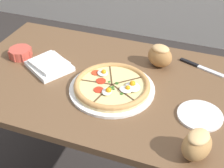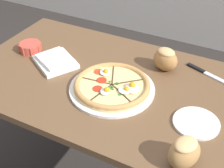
{
  "view_description": "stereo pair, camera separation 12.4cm",
  "coord_description": "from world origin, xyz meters",
  "px_view_note": "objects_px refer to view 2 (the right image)",
  "views": [
    {
      "loc": [
        0.41,
        -0.98,
        1.54
      ],
      "look_at": [
        0.07,
        -0.05,
        0.79
      ],
      "focal_mm": 50.0,
      "sensor_mm": 36.0,
      "label": 1
    },
    {
      "loc": [
        0.53,
        -0.93,
        1.54
      ],
      "look_at": [
        0.07,
        -0.05,
        0.79
      ],
      "focal_mm": 50.0,
      "sensor_mm": 36.0,
      "label": 2
    }
  ],
  "objects_px": {
    "ramekin_bowl": "(30,47)",
    "bread_piece_near": "(184,152)",
    "dining_table": "(103,101)",
    "knife_main": "(207,74)",
    "side_saucer": "(196,123)",
    "bread_piece_mid": "(165,59)",
    "pizza": "(112,86)",
    "napkin_folded": "(56,61)"
  },
  "relations": [
    {
      "from": "ramekin_bowl",
      "to": "knife_main",
      "type": "height_order",
      "value": "ramekin_bowl"
    },
    {
      "from": "dining_table",
      "to": "napkin_folded",
      "type": "bearing_deg",
      "value": 179.12
    },
    {
      "from": "napkin_folded",
      "to": "knife_main",
      "type": "bearing_deg",
      "value": 19.91
    },
    {
      "from": "dining_table",
      "to": "bread_piece_mid",
      "type": "distance_m",
      "value": 0.33
    },
    {
      "from": "pizza",
      "to": "bread_piece_near",
      "type": "relative_size",
      "value": 2.53
    },
    {
      "from": "pizza",
      "to": "dining_table",
      "type": "bearing_deg",
      "value": 144.42
    },
    {
      "from": "bread_piece_near",
      "to": "bread_piece_mid",
      "type": "relative_size",
      "value": 1.01
    },
    {
      "from": "ramekin_bowl",
      "to": "bread_piece_near",
      "type": "xyz_separation_m",
      "value": [
        0.85,
        -0.32,
        0.03
      ]
    },
    {
      "from": "bread_piece_near",
      "to": "knife_main",
      "type": "distance_m",
      "value": 0.52
    },
    {
      "from": "pizza",
      "to": "ramekin_bowl",
      "type": "bearing_deg",
      "value": 169.51
    },
    {
      "from": "pizza",
      "to": "bread_piece_mid",
      "type": "distance_m",
      "value": 0.28
    },
    {
      "from": "bread_piece_mid",
      "to": "side_saucer",
      "type": "distance_m",
      "value": 0.35
    },
    {
      "from": "dining_table",
      "to": "knife_main",
      "type": "relative_size",
      "value": 5.76
    },
    {
      "from": "ramekin_bowl",
      "to": "bread_piece_mid",
      "type": "relative_size",
      "value": 0.8
    },
    {
      "from": "dining_table",
      "to": "napkin_folded",
      "type": "height_order",
      "value": "napkin_folded"
    },
    {
      "from": "knife_main",
      "to": "side_saucer",
      "type": "bearing_deg",
      "value": -63.22
    },
    {
      "from": "pizza",
      "to": "napkin_folded",
      "type": "bearing_deg",
      "value": 169.91
    },
    {
      "from": "dining_table",
      "to": "knife_main",
      "type": "distance_m",
      "value": 0.47
    },
    {
      "from": "side_saucer",
      "to": "knife_main",
      "type": "bearing_deg",
      "value": 96.7
    },
    {
      "from": "dining_table",
      "to": "napkin_folded",
      "type": "xyz_separation_m",
      "value": [
        -0.24,
        0.0,
        0.14
      ]
    },
    {
      "from": "ramekin_bowl",
      "to": "bread_piece_near",
      "type": "relative_size",
      "value": 0.79
    },
    {
      "from": "pizza",
      "to": "bread_piece_near",
      "type": "bearing_deg",
      "value": -32.27
    },
    {
      "from": "side_saucer",
      "to": "pizza",
      "type": "bearing_deg",
      "value": 174.06
    },
    {
      "from": "pizza",
      "to": "knife_main",
      "type": "relative_size",
      "value": 1.69
    },
    {
      "from": "knife_main",
      "to": "side_saucer",
      "type": "distance_m",
      "value": 0.32
    },
    {
      "from": "ramekin_bowl",
      "to": "bread_piece_mid",
      "type": "xyz_separation_m",
      "value": [
        0.62,
        0.15,
        0.03
      ]
    },
    {
      "from": "pizza",
      "to": "ramekin_bowl",
      "type": "xyz_separation_m",
      "value": [
        -0.49,
        0.09,
        0.0
      ]
    },
    {
      "from": "bread_piece_near",
      "to": "side_saucer",
      "type": "height_order",
      "value": "bread_piece_near"
    },
    {
      "from": "ramekin_bowl",
      "to": "napkin_folded",
      "type": "xyz_separation_m",
      "value": [
        0.17,
        -0.03,
        -0.01
      ]
    },
    {
      "from": "napkin_folded",
      "to": "bread_piece_near",
      "type": "xyz_separation_m",
      "value": [
        0.68,
        -0.28,
        0.04
      ]
    },
    {
      "from": "bread_piece_near",
      "to": "bread_piece_mid",
      "type": "xyz_separation_m",
      "value": [
        -0.22,
        0.47,
        0.0
      ]
    },
    {
      "from": "bread_piece_near",
      "to": "knife_main",
      "type": "xyz_separation_m",
      "value": [
        -0.05,
        0.51,
        -0.05
      ]
    },
    {
      "from": "dining_table",
      "to": "ramekin_bowl",
      "type": "relative_size",
      "value": 10.91
    },
    {
      "from": "napkin_folded",
      "to": "bread_piece_mid",
      "type": "height_order",
      "value": "bread_piece_mid"
    },
    {
      "from": "knife_main",
      "to": "side_saucer",
      "type": "xyz_separation_m",
      "value": [
        0.04,
        -0.32,
        0.0
      ]
    },
    {
      "from": "bread_piece_mid",
      "to": "side_saucer",
      "type": "height_order",
      "value": "bread_piece_mid"
    },
    {
      "from": "side_saucer",
      "to": "bread_piece_mid",
      "type": "bearing_deg",
      "value": 128.17
    },
    {
      "from": "pizza",
      "to": "bread_piece_near",
      "type": "xyz_separation_m",
      "value": [
        0.36,
        -0.23,
        0.03
      ]
    },
    {
      "from": "pizza",
      "to": "bread_piece_near",
      "type": "height_order",
      "value": "bread_piece_near"
    },
    {
      "from": "pizza",
      "to": "ramekin_bowl",
      "type": "relative_size",
      "value": 3.2
    },
    {
      "from": "pizza",
      "to": "knife_main",
      "type": "xyz_separation_m",
      "value": [
        0.32,
        0.28,
        -0.02
      ]
    },
    {
      "from": "dining_table",
      "to": "bread_piece_near",
      "type": "distance_m",
      "value": 0.55
    }
  ]
}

